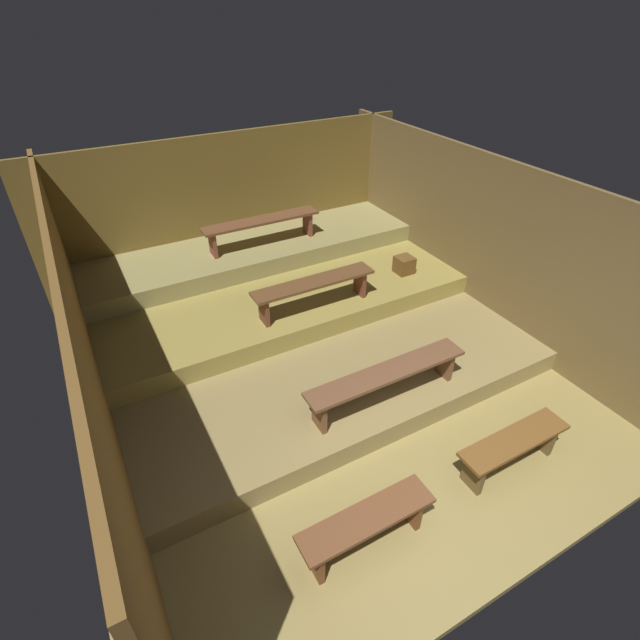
# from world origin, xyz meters

# --- Properties ---
(ground) EXTENTS (5.67, 6.20, 0.08)m
(ground) POSITION_xyz_m (0.00, 2.70, -0.04)
(ground) COLOR olive
(wall_back) EXTENTS (5.67, 0.06, 2.21)m
(wall_back) POSITION_xyz_m (0.00, 5.43, 1.10)
(wall_back) COLOR brown
(wall_back) RESTS_ON ground
(wall_left) EXTENTS (0.06, 6.20, 2.21)m
(wall_left) POSITION_xyz_m (-2.46, 2.70, 1.10)
(wall_left) COLOR brown
(wall_left) RESTS_ON ground
(wall_right) EXTENTS (0.06, 6.20, 2.21)m
(wall_right) POSITION_xyz_m (2.46, 2.70, 1.10)
(wall_right) COLOR brown
(wall_right) RESTS_ON ground
(platform_lower) EXTENTS (4.87, 4.17, 0.25)m
(platform_lower) POSITION_xyz_m (0.00, 3.31, 0.13)
(platform_lower) COLOR olive
(platform_lower) RESTS_ON ground
(platform_middle) EXTENTS (4.87, 2.57, 0.25)m
(platform_middle) POSITION_xyz_m (0.00, 4.11, 0.38)
(platform_middle) COLOR #9B8941
(platform_middle) RESTS_ON platform_lower
(platform_upper) EXTENTS (4.87, 1.21, 0.25)m
(platform_upper) POSITION_xyz_m (0.00, 4.79, 0.63)
(platform_upper) COLOR #948A50
(platform_upper) RESTS_ON platform_middle
(bench_floor_left) EXTENTS (1.18, 0.29, 0.39)m
(bench_floor_left) POSITION_xyz_m (-0.83, 0.45, 0.30)
(bench_floor_left) COLOR brown
(bench_floor_left) RESTS_ON ground
(bench_floor_right) EXTENTS (1.18, 0.29, 0.39)m
(bench_floor_right) POSITION_xyz_m (0.83, 0.45, 0.30)
(bench_floor_right) COLOR brown
(bench_floor_right) RESTS_ON ground
(bench_lower_center) EXTENTS (1.83, 0.29, 0.39)m
(bench_lower_center) POSITION_xyz_m (0.16, 1.59, 0.57)
(bench_lower_center) COLOR brown
(bench_lower_center) RESTS_ON platform_lower
(bench_middle_center) EXTENTS (1.61, 0.29, 0.39)m
(bench_middle_center) POSITION_xyz_m (0.16, 3.18, 0.81)
(bench_middle_center) COLOR brown
(bench_middle_center) RESTS_ON platform_middle
(bench_upper_center) EXTENTS (1.73, 0.29, 0.39)m
(bench_upper_center) POSITION_xyz_m (0.13, 4.70, 1.07)
(bench_upper_center) COLOR brown
(bench_upper_center) RESTS_ON platform_upper
(wooden_crate_middle) EXTENTS (0.24, 0.24, 0.24)m
(wooden_crate_middle) POSITION_xyz_m (1.72, 3.37, 0.62)
(wooden_crate_middle) COLOR brown
(wooden_crate_middle) RESTS_ON platform_middle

